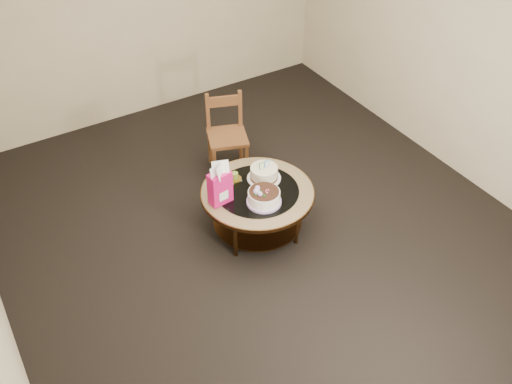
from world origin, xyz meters
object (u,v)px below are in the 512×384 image
coffee_table (257,197)px  gift_bag (220,184)px  cream_cake (264,173)px  dining_chair (227,134)px  decorated_cake (264,198)px

coffee_table → gift_bag: size_ratio=2.59×
cream_cake → dining_chair: 0.85m
gift_bag → coffee_table: bearing=-12.4°
decorated_cake → cream_cake: 0.33m
coffee_table → decorated_cake: (-0.04, -0.17, 0.14)m
coffee_table → decorated_cake: 0.22m
cream_cake → dining_chair: dining_chair is taller
coffee_table → decorated_cake: size_ratio=3.37×
decorated_cake → cream_cake: cream_cake is taller
coffee_table → decorated_cake: bearing=-103.4°
coffee_table → cream_cake: bearing=39.2°
gift_bag → dining_chair: gift_bag is taller
coffee_table → gift_bag: 0.45m
dining_chair → cream_cake: bearing=-75.7°
cream_cake → gift_bag: bearing=-175.2°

